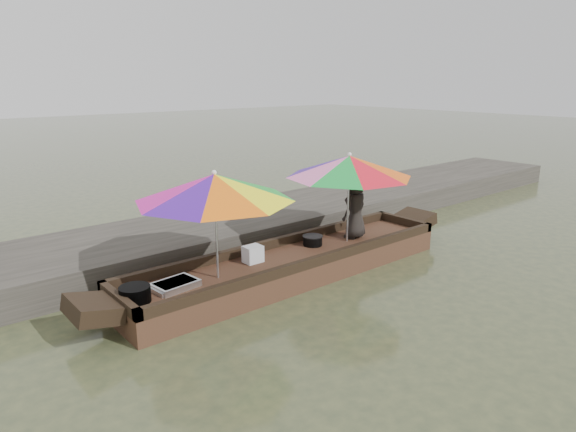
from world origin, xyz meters
TOP-DOWN VIEW (x-y plane):
  - water at (0.00, 0.00)m, footprint 80.00×80.00m
  - dock at (0.00, 2.20)m, footprint 22.00×2.20m
  - boat_hull at (0.00, 0.00)m, footprint 5.78×1.20m
  - cooking_pot at (-2.64, -0.03)m, footprint 0.40×0.40m
  - tray_crayfish at (-2.04, 0.05)m, footprint 0.64×0.48m
  - tray_scallop at (-2.06, 0.07)m, footprint 0.62×0.46m
  - charcoal_grill at (0.64, 0.21)m, footprint 0.33×0.33m
  - supply_bag at (-0.63, 0.20)m, footprint 0.28×0.22m
  - vendor at (1.51, 0.06)m, footprint 0.59×0.43m
  - umbrella_bow at (-1.39, 0.00)m, footprint 2.37×2.37m
  - umbrella_stern at (1.26, 0.00)m, footprint 2.50×2.50m

SIDE VIEW (x-z plane):
  - water at x=0.00m, z-range 0.00..0.00m
  - boat_hull at x=0.00m, z-range 0.00..0.35m
  - dock at x=0.00m, z-range 0.00..0.50m
  - tray_scallop at x=-2.06m, z-range 0.35..0.41m
  - tray_crayfish at x=-2.04m, z-range 0.35..0.44m
  - charcoal_grill at x=0.64m, z-range 0.35..0.50m
  - cooking_pot at x=-2.64m, z-range 0.35..0.56m
  - supply_bag at x=-0.63m, z-range 0.35..0.61m
  - vendor at x=1.51m, z-range 0.35..1.46m
  - umbrella_bow at x=-1.39m, z-range 0.35..1.90m
  - umbrella_stern at x=1.26m, z-range 0.35..1.90m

